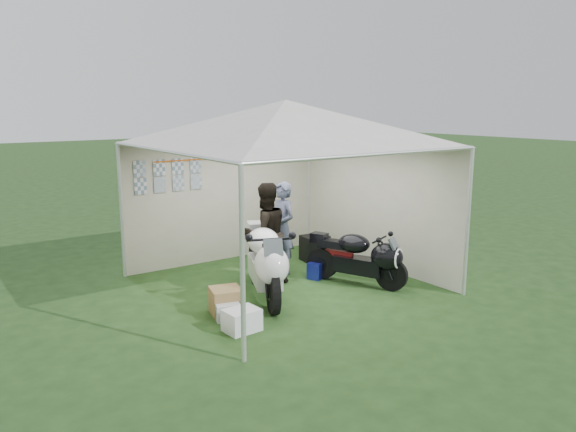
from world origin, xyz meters
The scene contains 11 objects.
ground centered at (0.00, 0.00, 0.00)m, with size 80.00×80.00×0.00m, color #1E3A16.
canopy_tent centered at (0.00, 0.03, 2.58)m, with size 5.66×5.66×3.00m.
motorcycle_white centered at (-0.62, -0.34, 0.61)m, with size 1.15×2.10×1.10m.
motorcycle_black centered at (1.01, -0.72, 0.49)m, with size 0.91×1.67×0.87m.
paddock_stand centered at (0.69, 0.02, 0.14)m, with size 0.38×0.24×0.28m, color #2129C7.
person_dark_jacket centered at (-0.21, 0.29, 0.84)m, with size 0.82×0.64×1.69m, color black.
person_blue_jacket centered at (0.35, 0.60, 0.81)m, with size 0.59×0.39×1.62m, color slate.
equipment_box centered at (1.32, 0.91, 0.24)m, with size 0.48×0.39×0.48m, color black.
crate_0 centered at (-1.56, -1.22, 0.15)m, with size 0.44×0.34×0.30m, color silver.
crate_1 centered at (-1.43, -0.56, 0.19)m, with size 0.42×0.42×0.38m, color olive.
crate_2 centered at (-1.53, -0.76, 0.12)m, with size 0.33×0.27×0.24m, color silver.
Camera 1 is at (-5.09, -7.24, 2.94)m, focal length 35.00 mm.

